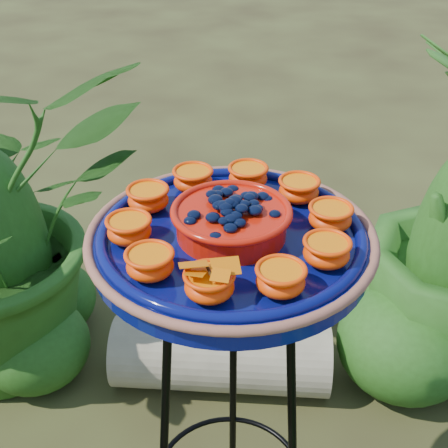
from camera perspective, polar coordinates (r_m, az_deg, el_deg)
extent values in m
torus|color=black|center=(0.94, 0.65, -3.36)|extent=(0.24, 0.24, 0.01)
cylinder|color=black|center=(1.31, 0.84, -14.32)|extent=(0.02, 0.08, 0.80)
cylinder|color=#060D51|center=(0.93, 0.66, -1.89)|extent=(0.43, 0.43, 0.04)
torus|color=#9E6147|center=(0.92, 0.67, -1.04)|extent=(0.43, 0.43, 0.01)
torus|color=#060D51|center=(0.92, 0.67, -0.85)|extent=(0.40, 0.40, 0.02)
cylinder|color=red|center=(0.91, 0.68, 0.11)|extent=(0.17, 0.17, 0.04)
torus|color=red|center=(0.89, 0.68, 1.20)|extent=(0.18, 0.18, 0.01)
ellipsoid|color=black|center=(0.89, 0.69, 1.50)|extent=(0.14, 0.14, 0.03)
ellipsoid|color=#FF4A02|center=(0.94, 9.68, 0.46)|extent=(0.06, 0.06, 0.03)
cylinder|color=orange|center=(0.93, 9.77, 1.29)|extent=(0.06, 0.06, 0.01)
ellipsoid|color=#FF4A02|center=(1.00, 6.85, 2.97)|extent=(0.06, 0.06, 0.03)
cylinder|color=orange|center=(0.99, 6.91, 3.77)|extent=(0.06, 0.06, 0.01)
ellipsoid|color=#FF4A02|center=(1.03, 2.21, 4.20)|extent=(0.06, 0.06, 0.03)
cylinder|color=orange|center=(1.03, 2.23, 4.99)|extent=(0.06, 0.06, 0.01)
ellipsoid|color=#FF4A02|center=(1.02, -2.85, 3.93)|extent=(0.06, 0.06, 0.03)
cylinder|color=orange|center=(1.02, -2.87, 4.72)|extent=(0.06, 0.06, 0.01)
ellipsoid|color=#FF4A02|center=(0.98, -6.93, 2.18)|extent=(0.06, 0.06, 0.03)
cylinder|color=orange|center=(0.97, -7.00, 2.99)|extent=(0.06, 0.06, 0.01)
ellipsoid|color=#FF4A02|center=(0.90, -8.65, -0.68)|extent=(0.06, 0.06, 0.03)
cylinder|color=orange|center=(0.89, -8.73, 0.17)|extent=(0.06, 0.06, 0.01)
ellipsoid|color=#FF4A02|center=(0.83, -6.78, -3.81)|extent=(0.06, 0.06, 0.03)
cylinder|color=orange|center=(0.82, -6.85, -2.91)|extent=(0.06, 0.06, 0.01)
ellipsoid|color=#FF4A02|center=(0.79, -1.34, -5.75)|extent=(0.06, 0.06, 0.03)
cylinder|color=orange|center=(0.78, -1.36, -4.83)|extent=(0.06, 0.06, 0.01)
ellipsoid|color=#FF4A02|center=(0.80, 5.19, -5.26)|extent=(0.06, 0.06, 0.03)
cylinder|color=orange|center=(0.79, 5.25, -4.35)|extent=(0.06, 0.06, 0.01)
ellipsoid|color=#FF4A02|center=(0.86, 9.34, -2.70)|extent=(0.06, 0.06, 0.03)
cylinder|color=orange|center=(0.85, 9.43, -1.82)|extent=(0.06, 0.06, 0.01)
cylinder|color=black|center=(0.77, -1.37, -4.29)|extent=(0.01, 0.03, 0.00)
cube|color=orange|center=(0.78, -2.81, -3.71)|extent=(0.04, 0.03, 0.01)
cube|color=orange|center=(0.77, 0.14, -3.89)|extent=(0.04, 0.03, 0.01)
cylinder|color=tan|center=(1.79, -0.28, -11.96)|extent=(0.61, 0.22, 0.20)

